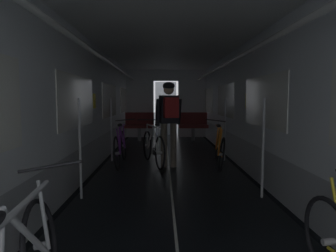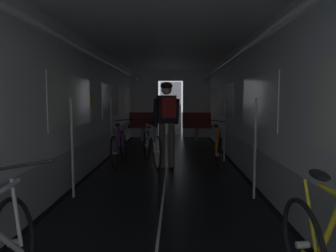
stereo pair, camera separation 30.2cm
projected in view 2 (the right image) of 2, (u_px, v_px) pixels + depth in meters
train_car_shell at (166, 82)px, 5.62m from camera, size 3.14×12.34×2.57m
bench_seat_far_left at (143, 124)px, 10.19m from camera, size 0.98×0.51×0.95m
bench_seat_far_right at (197, 124)px, 10.15m from camera, size 0.98×0.51×0.95m
bicycle_orange at (218, 148)px, 6.22m from camera, size 0.44×1.69×0.95m
bicycle_purple at (119, 147)px, 6.44m from camera, size 0.44×1.69×0.95m
person_cyclist_aisle at (167, 115)px, 6.11m from camera, size 0.56×0.45×1.73m
bicycle_white_in_aisle at (152, 146)px, 6.44m from camera, size 0.64×1.63×0.94m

